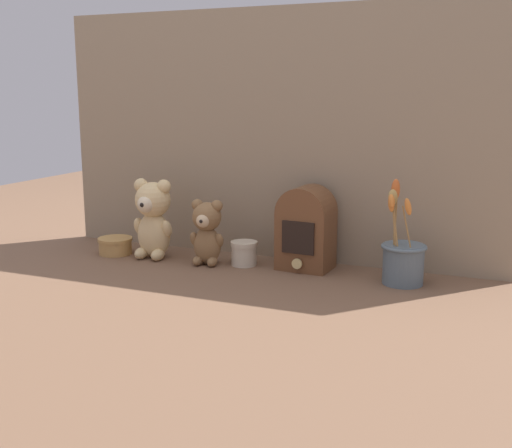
% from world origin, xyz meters
% --- Properties ---
extents(ground_plane, '(4.00, 4.00, 0.00)m').
position_xyz_m(ground_plane, '(0.00, 0.00, 0.00)').
color(ground_plane, brown).
extents(backdrop_wall, '(1.48, 0.02, 0.78)m').
position_xyz_m(backdrop_wall, '(0.00, 0.17, 0.39)').
color(backdrop_wall, gray).
rests_on(backdrop_wall, ground).
extents(teddy_bear_large, '(0.14, 0.13, 0.26)m').
position_xyz_m(teddy_bear_large, '(-0.35, 0.00, 0.13)').
color(teddy_bear_large, '#DBBC84').
rests_on(teddy_bear_large, ground).
extents(teddy_bear_medium, '(0.11, 0.10, 0.20)m').
position_xyz_m(teddy_bear_medium, '(-0.15, -0.00, 0.11)').
color(teddy_bear_medium, olive).
rests_on(teddy_bear_medium, ground).
extents(flower_vase, '(0.13, 0.13, 0.29)m').
position_xyz_m(flower_vase, '(0.44, 0.02, 0.07)').
color(flower_vase, slate).
rests_on(flower_vase, ground).
extents(vintage_radio, '(0.16, 0.13, 0.25)m').
position_xyz_m(vintage_radio, '(0.14, 0.07, 0.13)').
color(vintage_radio, brown).
rests_on(vintage_radio, ground).
extents(decorative_tin_tall, '(0.08, 0.08, 0.07)m').
position_xyz_m(decorative_tin_tall, '(-0.05, 0.03, 0.04)').
color(decorative_tin_tall, beige).
rests_on(decorative_tin_tall, ground).
extents(decorative_tin_short, '(0.11, 0.11, 0.05)m').
position_xyz_m(decorative_tin_short, '(-0.49, -0.01, 0.03)').
color(decorative_tin_short, tan).
rests_on(decorative_tin_short, ground).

